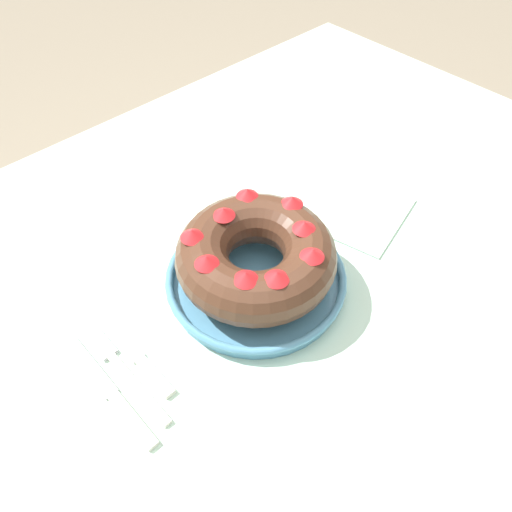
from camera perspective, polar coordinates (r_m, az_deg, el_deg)
ground_plane at (r=1.48m, az=1.52°, el=-22.63°), size 8.00×8.00×0.00m
dining_table at (r=0.85m, az=2.45°, el=-7.15°), size 1.59×1.20×0.77m
serving_dish at (r=0.79m, az=0.00°, el=-2.65°), size 0.28×0.28×0.03m
bundt_cake at (r=0.75m, az=-0.00°, el=0.07°), size 0.24×0.24×0.09m
fork at (r=0.74m, az=-15.12°, el=-12.31°), size 0.02×0.19×0.01m
serving_knife at (r=0.72m, az=-15.91°, el=-15.23°), size 0.02×0.21×0.01m
cake_knife at (r=0.74m, az=-13.02°, el=-11.59°), size 0.02×0.17×0.01m
napkin at (r=0.93m, az=12.56°, el=4.57°), size 0.20×0.16×0.00m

